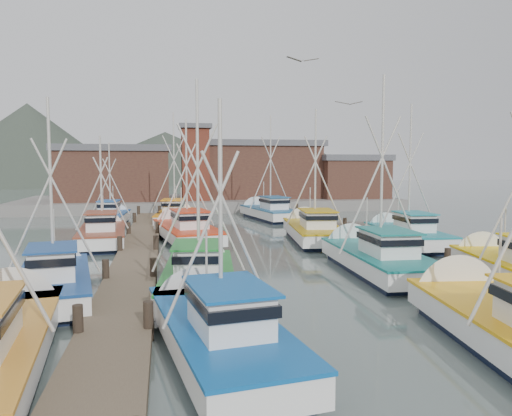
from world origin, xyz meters
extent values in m
plane|color=#546560|center=(0.00, 0.00, 0.00)|extent=(260.00, 260.00, 0.00)
cube|color=brown|center=(-7.00, 4.00, 0.20)|extent=(2.20, 46.00, 0.40)
cylinder|color=black|center=(-8.00, -9.00, 0.45)|extent=(0.30, 0.30, 1.50)
cylinder|color=black|center=(-8.00, -2.00, 0.45)|extent=(0.30, 0.30, 1.50)
cylinder|color=black|center=(-8.00, 5.00, 0.45)|extent=(0.30, 0.30, 1.50)
cylinder|color=black|center=(-8.00, 12.00, 0.45)|extent=(0.30, 0.30, 1.50)
cylinder|color=black|center=(-8.00, 19.00, 0.45)|extent=(0.30, 0.30, 1.50)
cylinder|color=black|center=(-8.00, 26.00, 0.45)|extent=(0.30, 0.30, 1.50)
cylinder|color=black|center=(-6.00, -9.00, 0.45)|extent=(0.30, 0.30, 1.50)
cylinder|color=black|center=(-6.00, -2.00, 0.45)|extent=(0.30, 0.30, 1.50)
cylinder|color=black|center=(-6.00, 5.00, 0.45)|extent=(0.30, 0.30, 1.50)
cylinder|color=black|center=(-6.00, 12.00, 0.45)|extent=(0.30, 0.30, 1.50)
cylinder|color=black|center=(-6.00, 19.00, 0.45)|extent=(0.30, 0.30, 1.50)
cylinder|color=black|center=(-6.00, 26.00, 0.45)|extent=(0.30, 0.30, 1.50)
cube|color=brown|center=(7.00, 4.00, 0.20)|extent=(2.20, 46.00, 0.40)
cylinder|color=black|center=(6.00, -9.00, 0.45)|extent=(0.30, 0.30, 1.50)
cylinder|color=black|center=(6.00, -2.00, 0.45)|extent=(0.30, 0.30, 1.50)
cylinder|color=black|center=(6.00, 5.00, 0.45)|extent=(0.30, 0.30, 1.50)
cylinder|color=black|center=(6.00, 12.00, 0.45)|extent=(0.30, 0.30, 1.50)
cylinder|color=black|center=(6.00, 19.00, 0.45)|extent=(0.30, 0.30, 1.50)
cylinder|color=black|center=(6.00, 26.00, 0.45)|extent=(0.30, 0.30, 1.50)
cylinder|color=black|center=(8.00, -2.00, 0.45)|extent=(0.30, 0.30, 1.50)
cylinder|color=black|center=(8.00, 5.00, 0.45)|extent=(0.30, 0.30, 1.50)
cylinder|color=black|center=(8.00, 12.00, 0.45)|extent=(0.30, 0.30, 1.50)
cylinder|color=black|center=(8.00, 19.00, 0.45)|extent=(0.30, 0.30, 1.50)
cylinder|color=black|center=(8.00, 26.00, 0.45)|extent=(0.30, 0.30, 1.50)
cube|color=gray|center=(0.00, 37.00, 0.60)|extent=(44.00, 16.00, 1.20)
cube|color=brown|center=(-11.00, 35.00, 3.95)|extent=(12.00, 8.00, 5.50)
cube|color=#57585C|center=(-11.00, 35.00, 7.05)|extent=(12.72, 8.48, 0.70)
cube|color=brown|center=(6.00, 37.00, 4.30)|extent=(14.00, 9.00, 6.20)
cube|color=#57585C|center=(6.00, 37.00, 7.75)|extent=(14.84, 9.54, 0.70)
cube|color=brown|center=(17.00, 34.00, 3.45)|extent=(8.00, 6.00, 4.50)
cube|color=#57585C|center=(17.00, 34.00, 6.05)|extent=(8.48, 6.36, 0.70)
cube|color=#5E271A|center=(-2.00, 33.00, 5.20)|extent=(3.00, 3.00, 8.00)
cube|color=#57585C|center=(-2.00, 33.00, 9.45)|extent=(3.60, 3.60, 0.50)
cone|color=#3A4539|center=(-40.00, 115.00, 0.00)|extent=(110.00, 110.00, 42.00)
cone|color=#3A4539|center=(-5.00, 130.00, 0.00)|extent=(140.00, 140.00, 30.00)
cone|color=#3A4539|center=(35.00, 120.00, 0.00)|extent=(90.00, 90.00, 24.00)
cube|color=black|center=(-4.07, -10.79, 0.05)|extent=(3.37, 7.41, 0.70)
cube|color=white|center=(-4.07, -10.79, 0.70)|extent=(3.83, 8.42, 0.80)
cube|color=#0B55A3|center=(-4.07, -10.79, 1.08)|extent=(3.92, 8.52, 0.10)
cone|color=white|center=(-4.68, -6.78, 0.55)|extent=(2.67, 1.47, 2.54)
cube|color=white|center=(-3.93, -11.76, 1.65)|extent=(1.98, 2.65, 1.10)
cube|color=black|center=(-3.93, -11.76, 1.88)|extent=(2.13, 2.91, 0.28)
cube|color=#0B55A3|center=(-3.93, -11.76, 2.24)|extent=(2.25, 3.09, 0.07)
cylinder|color=beige|center=(-4.05, -10.95, 4.01)|extent=(0.13, 0.13, 5.83)
cylinder|color=beige|center=(-4.56, -11.03, 3.33)|extent=(2.08, 0.40, 4.56)
cylinder|color=beige|center=(-3.53, -10.88, 3.33)|extent=(2.08, 0.40, 4.56)
cylinder|color=beige|center=(-4.29, -9.35, 2.30)|extent=(0.08, 0.08, 2.27)
cone|color=white|center=(4.77, -7.51, 0.55)|extent=(3.16, 1.46, 3.05)
cylinder|color=beige|center=(4.40, -10.61, 2.30)|extent=(0.09, 0.09, 2.73)
cone|color=white|center=(-10.43, -6.32, 0.55)|extent=(2.93, 1.38, 2.83)
cylinder|color=beige|center=(-9.34, -10.96, 3.46)|extent=(2.23, 0.32, 4.84)
cube|color=black|center=(-4.17, -4.13, 0.05)|extent=(3.02, 7.37, 0.70)
cube|color=white|center=(-4.17, -4.13, 0.70)|extent=(3.43, 8.38, 0.80)
cube|color=#1C812A|center=(-4.17, -4.13, 1.08)|extent=(3.52, 8.47, 0.10)
cone|color=white|center=(-3.78, -0.07, 0.55)|extent=(2.65, 1.34, 2.55)
cube|color=white|center=(-4.27, -5.11, 1.65)|extent=(1.88, 2.60, 1.10)
cube|color=black|center=(-4.27, -5.11, 1.88)|extent=(2.01, 2.85, 0.28)
cube|color=#1C812A|center=(-4.27, -5.11, 2.24)|extent=(2.13, 3.02, 0.07)
cylinder|color=beige|center=(-4.19, -4.29, 4.81)|extent=(0.12, 0.12, 7.41)
cylinder|color=beige|center=(-4.71, -4.24, 3.94)|extent=(2.64, 0.34, 5.79)
cylinder|color=beige|center=(-3.67, -4.34, 3.94)|extent=(2.64, 0.34, 5.79)
cylinder|color=beige|center=(-4.03, -2.67, 2.30)|extent=(0.07, 0.07, 2.28)
cube|color=black|center=(4.61, -1.60, 0.05)|extent=(2.87, 8.11, 0.70)
cube|color=white|center=(4.61, -1.60, 0.70)|extent=(3.26, 9.21, 0.80)
cube|color=#117470|center=(4.61, -1.60, 1.08)|extent=(3.35, 9.31, 0.10)
cone|color=white|center=(4.76, 2.96, 0.55)|extent=(2.88, 1.19, 2.85)
cube|color=white|center=(4.58, -2.70, 1.65)|extent=(1.93, 2.79, 1.10)
cube|color=black|center=(4.58, -2.70, 1.88)|extent=(2.06, 3.07, 0.28)
cube|color=#117470|center=(4.58, -2.70, 2.24)|extent=(2.18, 3.26, 0.07)
cylinder|color=beige|center=(4.61, -1.79, 5.25)|extent=(0.13, 0.13, 8.29)
cylinder|color=beige|center=(4.02, -1.77, 4.27)|extent=(2.96, 0.19, 6.48)
cylinder|color=beige|center=(5.19, -1.80, 4.27)|extent=(2.96, 0.19, 6.48)
cylinder|color=beige|center=(4.66, 0.04, 2.30)|extent=(0.08, 0.08, 2.55)
cube|color=black|center=(-9.69, -3.90, 0.05)|extent=(3.28, 7.01, 0.70)
cube|color=white|center=(-9.69, -3.90, 0.70)|extent=(3.73, 7.96, 0.80)
cube|color=navy|center=(-9.69, -3.90, 1.08)|extent=(3.82, 8.05, 0.10)
cone|color=white|center=(-10.33, -0.13, 0.55)|extent=(2.54, 1.48, 2.39)
cube|color=white|center=(-9.54, -4.81, 1.65)|extent=(1.90, 2.52, 1.10)
cube|color=black|center=(-9.54, -4.81, 1.88)|extent=(2.04, 2.77, 0.28)
cube|color=navy|center=(-9.54, -4.81, 2.24)|extent=(2.16, 2.93, 0.07)
cylinder|color=beige|center=(-9.67, -4.05, 4.42)|extent=(0.13, 0.13, 6.63)
cylinder|color=beige|center=(-10.19, -4.14, 3.64)|extent=(2.35, 0.48, 5.19)
cylinder|color=beige|center=(-9.15, -3.97, 3.64)|extent=(2.35, 0.48, 5.19)
cylinder|color=beige|center=(-9.92, -2.54, 2.30)|extent=(0.08, 0.08, 2.30)
cone|color=white|center=(10.36, -0.85, 0.55)|extent=(2.81, 1.52, 2.67)
cylinder|color=beige|center=(9.92, -3.51, 2.30)|extent=(0.08, 0.08, 2.47)
cube|color=black|center=(-4.03, 10.11, 0.05)|extent=(4.02, 8.64, 0.70)
cube|color=white|center=(-4.03, 10.11, 0.70)|extent=(4.57, 9.82, 0.80)
cube|color=red|center=(-4.03, 10.11, 1.08)|extent=(4.68, 9.93, 0.10)
cone|color=white|center=(-4.80, 14.77, 0.55)|extent=(3.09, 1.57, 2.95)
cube|color=white|center=(-3.85, 8.99, 1.65)|extent=(2.34, 3.11, 1.10)
cube|color=black|center=(-3.85, 8.99, 1.88)|extent=(2.51, 3.41, 0.28)
cube|color=red|center=(-3.85, 8.99, 2.24)|extent=(2.66, 3.61, 0.07)
cylinder|color=beige|center=(-4.00, 9.92, 4.68)|extent=(0.15, 0.15, 7.16)
cylinder|color=beige|center=(-4.60, 9.83, 3.84)|extent=(2.55, 0.52, 5.60)
cylinder|color=beige|center=(-3.40, 10.02, 3.84)|extent=(2.55, 0.52, 5.60)
cylinder|color=beige|center=(-4.31, 11.79, 2.30)|extent=(0.09, 0.09, 2.64)
cube|color=black|center=(4.56, 8.71, 0.05)|extent=(3.66, 8.58, 0.70)
cube|color=white|center=(4.56, 8.71, 0.70)|extent=(4.16, 9.75, 0.80)
cube|color=#C2960B|center=(4.56, 8.71, 1.08)|extent=(4.26, 9.85, 0.10)
cone|color=white|center=(5.11, 13.41, 0.55)|extent=(3.06, 1.44, 2.95)
cube|color=white|center=(4.43, 7.59, 1.65)|extent=(2.23, 3.04, 1.10)
cube|color=black|center=(4.43, 7.59, 1.88)|extent=(2.38, 3.34, 0.28)
cube|color=#C2960B|center=(4.43, 7.59, 2.24)|extent=(2.53, 3.54, 0.07)
cylinder|color=beige|center=(4.54, 8.52, 5.02)|extent=(0.15, 0.15, 7.84)
cylinder|color=beige|center=(3.94, 8.60, 4.10)|extent=(2.79, 0.42, 6.13)
cylinder|color=beige|center=(5.14, 8.45, 4.10)|extent=(2.79, 0.42, 6.13)
cylinder|color=beige|center=(4.76, 10.40, 2.30)|extent=(0.09, 0.09, 2.64)
cube|color=black|center=(-9.49, 9.74, 0.05)|extent=(2.93, 7.61, 0.70)
cube|color=white|center=(-9.49, 9.74, 0.70)|extent=(3.33, 8.64, 0.80)
cube|color=brown|center=(-9.49, 9.74, 1.08)|extent=(3.42, 8.73, 0.10)
cone|color=white|center=(-9.78, 13.96, 0.55)|extent=(2.71, 1.28, 2.64)
cube|color=white|center=(-9.42, 8.72, 1.65)|extent=(1.88, 2.65, 1.10)
cube|color=black|center=(-9.42, 8.72, 1.88)|extent=(2.01, 2.91, 0.28)
cube|color=brown|center=(-9.42, 8.72, 2.24)|extent=(2.13, 3.09, 0.07)
cylinder|color=beige|center=(-9.48, 9.57, 4.09)|extent=(0.14, 0.14, 5.99)
cylinder|color=beige|center=(-10.06, 9.53, 3.39)|extent=(2.16, 0.24, 4.69)
cylinder|color=beige|center=(-8.90, 9.61, 3.39)|extent=(2.16, 0.24, 4.69)
cylinder|color=beige|center=(-9.60, 11.26, 2.30)|extent=(0.08, 0.08, 2.54)
cube|color=black|center=(9.86, 5.72, 0.05)|extent=(2.69, 7.32, 0.70)
cube|color=white|center=(9.86, 5.72, 0.70)|extent=(3.05, 8.31, 0.80)
cube|color=teal|center=(9.86, 5.72, 1.08)|extent=(3.14, 8.40, 0.10)
cone|color=white|center=(10.04, 9.82, 0.55)|extent=(2.64, 1.21, 2.59)
cube|color=white|center=(9.82, 4.74, 1.65)|extent=(1.78, 2.53, 1.10)
cube|color=black|center=(9.82, 4.74, 1.88)|extent=(1.90, 2.78, 0.28)
cube|color=teal|center=(9.82, 4.74, 2.24)|extent=(2.01, 2.95, 0.07)
cylinder|color=beige|center=(9.86, 5.56, 5.07)|extent=(0.13, 0.13, 7.94)
cylinder|color=beige|center=(9.31, 5.58, 4.14)|extent=(2.83, 0.21, 6.20)
cylinder|color=beige|center=(10.41, 5.53, 4.14)|extent=(2.83, 0.21, 6.20)
cylinder|color=beige|center=(9.93, 7.20, 2.30)|extent=(0.07, 0.07, 2.40)
cube|color=black|center=(-4.60, 20.52, 0.05)|extent=(3.22, 7.60, 0.70)
cube|color=white|center=(-4.60, 20.52, 0.70)|extent=(3.66, 8.64, 0.80)
cube|color=orange|center=(-4.60, 20.52, 1.08)|extent=(3.75, 8.73, 0.10)
cone|color=white|center=(-4.12, 24.69, 0.55)|extent=(2.73, 1.39, 2.62)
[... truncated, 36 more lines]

